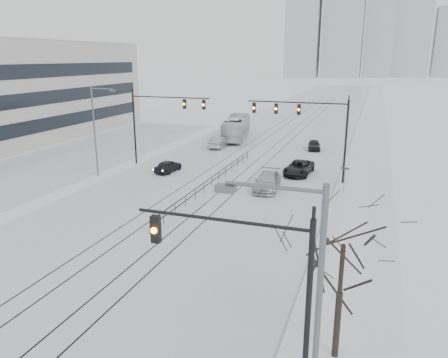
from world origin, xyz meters
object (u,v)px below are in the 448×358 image
at_px(sedan_nb_right, 267,182).
at_px(box_truck, 236,128).
at_px(bare_tree, 342,257).
at_px(sedan_nb_far, 314,145).
at_px(traffic_mast_near, 260,283).
at_px(sedan_nb_front, 299,168).
at_px(sedan_sb_outer, 219,142).
at_px(sedan_sb_inner, 168,166).

bearing_deg(sedan_nb_right, box_truck, 108.57).
relative_size(bare_tree, sedan_nb_far, 1.60).
height_order(traffic_mast_near, sedan_nb_front, traffic_mast_near).
height_order(sedan_sb_outer, sedan_nb_right, sedan_sb_outer).
bearing_deg(sedan_nb_right, bare_tree, -74.84).
xyz_separation_m(bare_tree, sedan_nb_front, (-6.29, 28.16, -3.78)).
bearing_deg(sedan_nb_right, sedan_sb_inner, 161.21).
bearing_deg(box_truck, sedan_nb_right, 103.81).
relative_size(sedan_sb_inner, sedan_nb_right, 0.73).
bearing_deg(sedan_nb_front, box_truck, 129.81).
bearing_deg(sedan_sb_outer, sedan_nb_front, 137.56).
height_order(traffic_mast_near, sedan_nb_far, traffic_mast_near).
bearing_deg(box_truck, sedan_nb_far, 150.67).
bearing_deg(bare_tree, sedan_nb_right, 110.38).
height_order(sedan_sb_outer, sedan_nb_front, sedan_sb_outer).
bearing_deg(box_truck, traffic_mast_near, 98.41).
distance_m(sedan_nb_front, sedan_nb_far, 13.12).
relative_size(traffic_mast_near, sedan_nb_right, 1.34).
distance_m(sedan_nb_far, box_truck, 12.77).
bearing_deg(sedan_nb_far, traffic_mast_near, -94.15).
bearing_deg(sedan_nb_front, traffic_mast_near, -78.33).
distance_m(bare_tree, sedan_sb_inner, 31.67).
height_order(sedan_sb_outer, box_truck, box_truck).
bearing_deg(sedan_nb_far, sedan_nb_right, -104.23).
xyz_separation_m(traffic_mast_near, sedan_nb_right, (-5.73, 24.92, -3.81)).
xyz_separation_m(sedan_sb_inner, sedan_nb_front, (13.22, 3.50, 0.06)).
relative_size(sedan_nb_right, sedan_nb_far, 1.37).
relative_size(sedan_sb_inner, box_truck, 0.32).
xyz_separation_m(bare_tree, sedan_nb_right, (-8.14, 21.91, -3.73)).
bearing_deg(sedan_nb_right, sedan_nb_front, 68.28).
xyz_separation_m(sedan_nb_right, sedan_nb_far, (1.62, 19.36, -0.11)).
bearing_deg(sedan_nb_far, sedan_sb_outer, -176.71).
xyz_separation_m(sedan_sb_outer, sedan_nb_far, (12.27, 2.78, -0.12)).
xyz_separation_m(bare_tree, box_truck, (-18.54, 45.49, -2.82)).
bearing_deg(box_truck, sedan_nb_front, 115.25).
relative_size(sedan_sb_inner, sedan_sb_outer, 0.82).
relative_size(bare_tree, sedan_sb_inner, 1.60).
bearing_deg(sedan_sb_outer, sedan_nb_far, -170.10).
relative_size(bare_tree, sedan_nb_right, 1.17).
height_order(sedan_nb_front, sedan_nb_right, sedan_nb_right).
bearing_deg(bare_tree, box_truck, 112.17).
distance_m(traffic_mast_near, bare_tree, 3.85).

